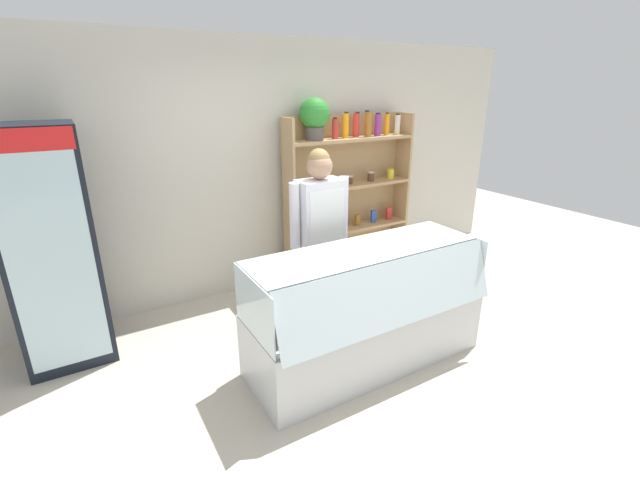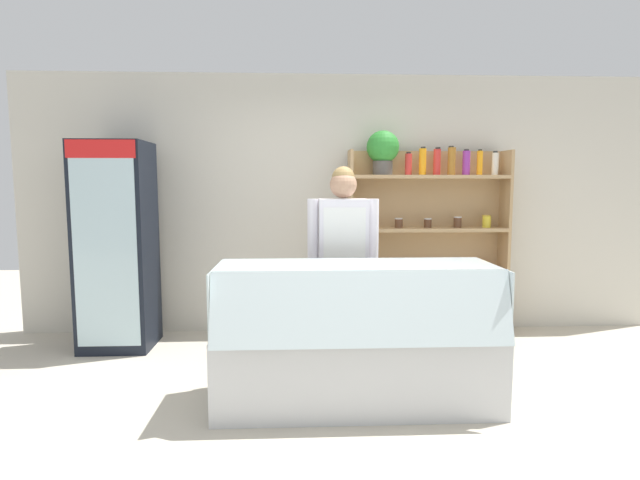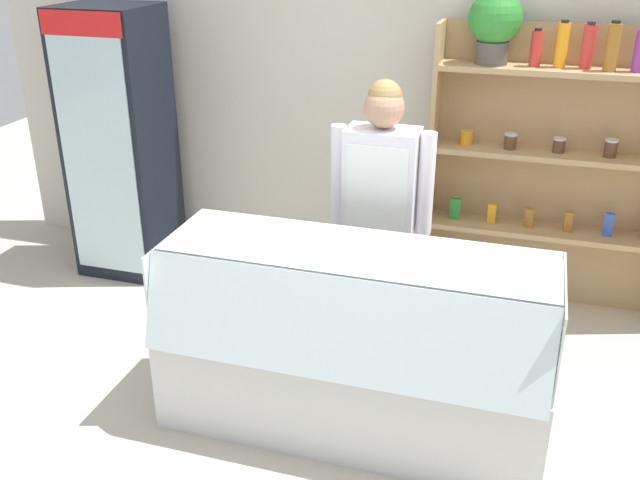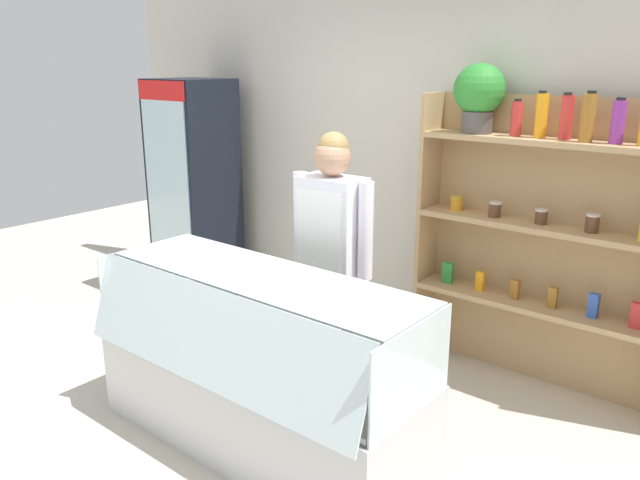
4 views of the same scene
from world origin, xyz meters
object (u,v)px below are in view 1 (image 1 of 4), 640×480
at_px(shop_clerk, 320,226).
at_px(shelving_unit, 342,175).
at_px(drinks_fridge, 52,250).
at_px(deli_display_case, 365,328).

bearing_deg(shop_clerk, shelving_unit, 47.82).
height_order(drinks_fridge, shop_clerk, drinks_fridge).
bearing_deg(drinks_fridge, deli_display_case, -32.52).
height_order(drinks_fridge, shelving_unit, shelving_unit).
bearing_deg(deli_display_case, shop_clerk, 92.24).
bearing_deg(deli_display_case, drinks_fridge, 147.48).
relative_size(shelving_unit, deli_display_case, 1.06).
distance_m(drinks_fridge, deli_display_case, 2.61).
bearing_deg(shop_clerk, deli_display_case, -87.76).
relative_size(drinks_fridge, deli_display_case, 0.99).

